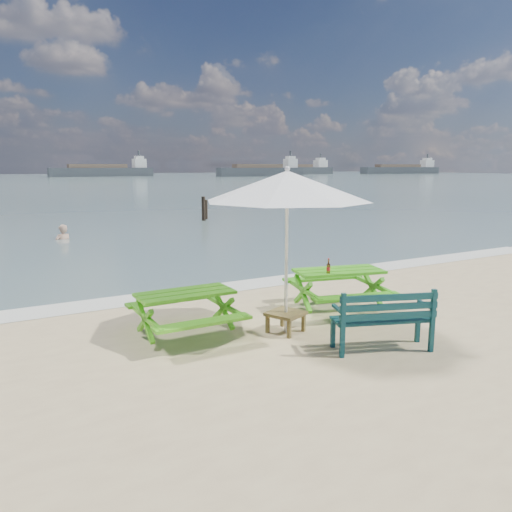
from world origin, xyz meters
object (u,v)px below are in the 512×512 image
patio_umbrella (287,186)px  beer_bottle (328,268)px  park_bench (382,331)px  side_table (286,322)px  picnic_table_right (338,291)px  swimmer (63,248)px  picnic_table_left (186,315)px

patio_umbrella → beer_bottle: 2.01m
park_bench → side_table: size_ratio=2.22×
picnic_table_right → side_table: picnic_table_right is taller
beer_bottle → side_table: bearing=-159.6°
park_bench → side_table: park_bench is taller
picnic_table_right → swimmer: size_ratio=1.23×
park_bench → side_table: 1.61m
side_table → beer_bottle: 1.47m
picnic_table_left → patio_umbrella: (1.52, -0.65, 2.07)m
side_table → patio_umbrella: size_ratio=0.20×
patio_umbrella → picnic_table_right: bearing=20.8°
picnic_table_right → side_table: (-1.59, -0.60, -0.20)m
picnic_table_left → patio_umbrella: bearing=-23.2°
picnic_table_left → side_table: (1.52, -0.65, -0.17)m
swimmer → picnic_table_left: bearing=-89.8°
picnic_table_left → picnic_table_right: (3.10, -0.05, 0.03)m
beer_bottle → swimmer: 13.04m
patio_umbrella → side_table: bearing=53.1°
picnic_table_left → picnic_table_right: size_ratio=0.79×
picnic_table_right → side_table: bearing=-159.2°
beer_bottle → swimmer: size_ratio=0.15×
park_bench → side_table: bearing=121.4°
patio_umbrella → swimmer: (-1.56, 13.13, -2.76)m
picnic_table_left → beer_bottle: 2.79m
picnic_table_left → park_bench: 3.10m
side_table → beer_bottle: (1.22, 0.45, 0.70)m
side_table → swimmer: (-1.56, 13.13, -0.52)m
swimmer → patio_umbrella: bearing=-83.2°
picnic_table_right → park_bench: size_ratio=1.39×
side_table → patio_umbrella: bearing=-126.9°
picnic_table_right → side_table: 1.71m
patio_umbrella → park_bench: bearing=-58.6°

